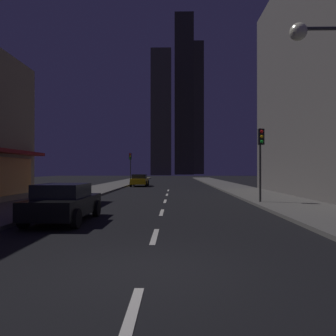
% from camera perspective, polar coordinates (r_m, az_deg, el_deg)
% --- Properties ---
extents(ground_plane, '(78.00, 136.00, 0.10)m').
position_cam_1_polar(ground_plane, '(38.17, 0.28, -3.39)').
color(ground_plane, black).
extents(sidewalk_right, '(4.00, 76.00, 0.15)m').
position_cam_1_polar(sidewalk_right, '(38.69, 10.72, -3.15)').
color(sidewalk_right, '#605E59').
rests_on(sidewalk_right, ground).
extents(sidewalk_left, '(4.00, 76.00, 0.15)m').
position_cam_1_polar(sidewalk_left, '(38.90, -10.10, -3.14)').
color(sidewalk_left, '#605E59').
rests_on(sidewalk_left, ground).
extents(lane_marking_center, '(0.16, 28.20, 0.01)m').
position_cam_1_polar(lane_marking_center, '(17.23, -0.79, -6.90)').
color(lane_marking_center, silver).
rests_on(lane_marking_center, ground).
extents(skyscraper_distant_tall, '(7.47, 6.08, 46.41)m').
position_cam_1_polar(skyscraper_distant_tall, '(118.71, -1.25, 9.95)').
color(skyscraper_distant_tall, '#4B4738').
rests_on(skyscraper_distant_tall, ground).
extents(skyscraper_distant_mid, '(8.05, 5.15, 68.33)m').
position_cam_1_polar(skyscraper_distant_mid, '(137.66, 2.92, 13.17)').
color(skyscraper_distant_mid, '#323025').
rests_on(skyscraper_distant_mid, ground).
extents(skyscraper_distant_short, '(5.43, 7.62, 62.72)m').
position_cam_1_polar(skyscraper_distant_short, '(154.23, 5.38, 10.64)').
color(skyscraper_distant_short, '#3B382C').
rests_on(skyscraper_distant_short, ground).
extents(car_parked_near, '(1.98, 4.24, 1.45)m').
position_cam_1_polar(car_parked_near, '(12.61, -18.31, -5.93)').
color(car_parked_near, black).
rests_on(car_parked_near, ground).
extents(car_parked_far, '(1.98, 4.24, 1.45)m').
position_cam_1_polar(car_parked_far, '(38.07, -5.15, -2.20)').
color(car_parked_far, gold).
rests_on(car_parked_far, ground).
extents(fire_hydrant_far_left, '(0.42, 0.30, 0.65)m').
position_cam_1_polar(fire_hydrant_far_left, '(23.33, -15.02, -4.07)').
color(fire_hydrant_far_left, red).
rests_on(fire_hydrant_far_left, sidewalk_left).
extents(traffic_light_near_right, '(0.32, 0.48, 4.20)m').
position_cam_1_polar(traffic_light_near_right, '(18.68, 16.45, 3.41)').
color(traffic_light_near_right, '#2D2D2D').
rests_on(traffic_light_near_right, sidewalk_right).
extents(traffic_light_far_left, '(0.32, 0.48, 4.20)m').
position_cam_1_polar(traffic_light_far_left, '(43.74, -6.84, 1.25)').
color(traffic_light_far_left, '#2D2D2D').
rests_on(traffic_light_far_left, sidewalk_left).
extents(street_lamp_right, '(1.96, 0.56, 6.58)m').
position_cam_1_polar(street_lamp_right, '(11.73, 26.22, 14.99)').
color(street_lamp_right, '#38383D').
rests_on(street_lamp_right, sidewalk_right).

